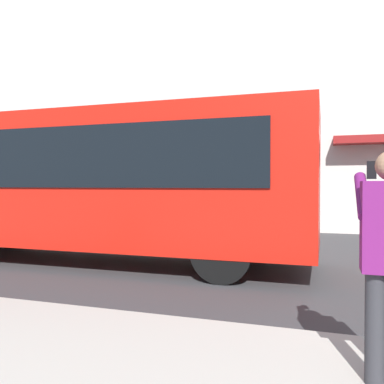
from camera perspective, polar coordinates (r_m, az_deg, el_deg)
name	(u,v)px	position (r m, az deg, el deg)	size (l,w,h in m)	color
ground_plane	(266,269)	(7.91, 10.35, -10.67)	(60.00, 60.00, 0.00)	#38383A
building_facade_far	(294,58)	(15.15, 14.13, 17.84)	(28.00, 1.55, 12.00)	beige
red_bus	(95,181)	(8.77, -13.54, 1.54)	(9.05, 2.54, 3.08)	red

